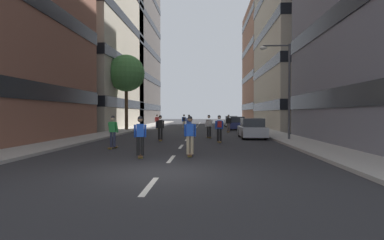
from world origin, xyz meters
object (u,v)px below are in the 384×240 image
(parked_car_near, at_px, (231,122))
(skater_1, at_px, (184,120))
(skater_2, at_px, (160,127))
(skater_7, at_px, (157,121))
(parked_car_mid, at_px, (252,129))
(street_tree_near, at_px, (126,74))
(skater_9, at_px, (219,127))
(skater_4, at_px, (209,125))
(skater_5, at_px, (229,122))
(skater_8, at_px, (190,134))
(skater_0, at_px, (189,122))
(parked_car_far, at_px, (237,124))
(streetlamp_right, at_px, (284,81))
(skater_6, at_px, (113,130))
(skater_3, at_px, (140,135))

(parked_car_near, distance_m, skater_1, 8.76)
(skater_2, bearing_deg, skater_7, 99.68)
(parked_car_mid, xyz_separation_m, street_tree_near, (-12.26, 10.07, 5.55))
(parked_car_near, xyz_separation_m, skater_9, (-2.63, -25.94, 0.32))
(skater_4, relative_size, skater_5, 1.00)
(parked_car_near, bearing_deg, skater_5, -95.11)
(skater_4, xyz_separation_m, skater_8, (-0.88, -10.56, -0.03))
(skater_5, bearing_deg, skater_0, 175.23)
(parked_car_far, bearing_deg, skater_9, -98.90)
(streetlamp_right, relative_size, skater_2, 3.65)
(skater_0, relative_size, skater_1, 1.00)
(skater_0, xyz_separation_m, skater_2, (-1.36, -10.75, 0.00))
(skater_6, bearing_deg, parked_car_mid, 42.62)
(street_tree_near, distance_m, skater_4, 14.53)
(streetlamp_right, height_order, skater_5, streetlamp_right)
(skater_9, bearing_deg, streetlamp_right, 17.90)
(parked_car_far, bearing_deg, parked_car_near, 90.00)
(skater_2, relative_size, skater_7, 1.00)
(skater_1, distance_m, skater_5, 9.87)
(skater_5, bearing_deg, skater_3, -104.82)
(parked_car_far, relative_size, skater_8, 2.47)
(parked_car_near, height_order, skater_2, skater_2)
(skater_2, height_order, skater_3, same)
(parked_car_mid, distance_m, streetlamp_right, 4.57)
(streetlamp_right, bearing_deg, skater_8, -126.01)
(skater_5, height_order, skater_9, same)
(skater_7, bearing_deg, parked_car_near, 37.11)
(skater_5, relative_size, skater_6, 1.00)
(streetlamp_right, bearing_deg, skater_4, 155.86)
(parked_car_mid, xyz_separation_m, parked_car_far, (0.00, 12.99, 0.00))
(skater_2, xyz_separation_m, skater_3, (0.38, -8.45, 0.00))
(skater_8, bearing_deg, skater_9, 77.30)
(skater_1, height_order, skater_3, same)
(skater_3, bearing_deg, skater_9, 63.59)
(skater_9, bearing_deg, skater_1, 100.68)
(skater_4, height_order, skater_9, same)
(skater_2, relative_size, skater_8, 1.00)
(parked_car_mid, relative_size, skater_8, 2.47)
(street_tree_near, bearing_deg, parked_car_mid, -39.38)
(parked_car_mid, distance_m, skater_3, 12.82)
(skater_2, relative_size, skater_5, 1.00)
(streetlamp_right, relative_size, skater_6, 3.65)
(skater_1, xyz_separation_m, skater_5, (5.11, -8.45, -0.03))
(skater_2, height_order, skater_7, same)
(skater_5, distance_m, skater_7, 10.98)
(parked_car_far, xyz_separation_m, skater_9, (-2.63, -16.82, 0.32))
(skater_0, relative_size, skater_7, 1.00)
(skater_0, bearing_deg, skater_6, -101.36)
(streetlamp_right, height_order, skater_0, streetlamp_right)
(parked_car_near, relative_size, skater_3, 2.47)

